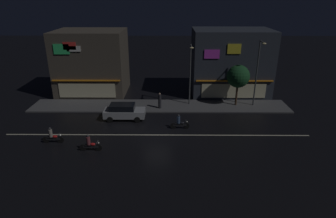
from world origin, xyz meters
name	(u,v)px	position (x,y,z in m)	size (l,w,h in m)	color
ground_plane	(157,135)	(0.00, 0.00, 0.00)	(140.00, 140.00, 0.00)	black
lane_divider_stripe	(157,135)	(0.00, 0.00, 0.01)	(28.72, 0.16, 0.01)	beige
sidewalk_far	(160,106)	(0.00, 7.44, 0.07)	(30.24, 4.03, 0.14)	#4C4C4F
storefront_left_block	(230,62)	(9.07, 12.71, 4.16)	(9.87, 6.69, 8.34)	#2D333D
storefront_center_block	(92,62)	(-9.07, 12.89, 4.09)	(8.75, 7.03, 8.18)	#4C443A
streetlamp_west	(190,70)	(3.53, 7.88, 4.32)	(0.44, 1.64, 7.09)	#47494C
streetlamp_mid	(258,69)	(11.11, 7.48, 4.60)	(0.44, 1.64, 7.61)	#47494C
pedestrian_on_sidewalk	(160,101)	(0.03, 6.60, 0.99)	(0.36, 0.36, 1.84)	#232328
street_tree	(238,76)	(9.04, 7.67, 3.63)	(2.63, 2.63, 4.82)	#473323
parked_car_near_kerb	(124,111)	(-3.65, 3.74, 0.87)	(4.30, 1.98, 1.67)	#9EA0A5
motorcycle_lead	(52,136)	(-9.27, -1.58, 0.63)	(1.90, 0.60, 1.52)	black
motorcycle_following	(90,144)	(-5.54, -2.96, 0.63)	(1.90, 0.60, 1.52)	black
motorcycle_opposite_lane	(179,123)	(2.15, 1.41, 0.63)	(1.90, 0.60, 1.52)	black
traffic_cone	(137,113)	(-2.37, 4.79, 0.28)	(0.36, 0.36, 0.55)	orange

